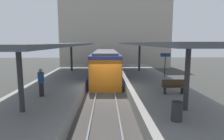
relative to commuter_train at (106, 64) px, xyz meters
name	(u,v)px	position (x,y,z in m)	size (l,w,h in m)	color
ground_plane	(105,100)	(0.00, -7.79, -1.73)	(80.00, 80.00, 0.00)	#383835
platform_left	(53,94)	(-3.80, -7.79, -1.23)	(4.40, 28.00, 1.00)	gray
platform_right	(157,93)	(3.80, -7.79, -1.23)	(4.40, 28.00, 1.00)	gray
track_ballast	(105,99)	(0.00, -7.79, -1.63)	(3.20, 28.00, 0.20)	#423F3D
rail_near_side	(96,96)	(-0.72, -7.79, -1.46)	(0.08, 28.00, 0.14)	slate
rail_far_side	(115,96)	(0.72, -7.79, -1.46)	(0.08, 28.00, 0.14)	slate
commuter_train	(106,64)	(0.00, 0.00, 0.00)	(2.78, 13.05, 3.10)	#38428C
canopy_left	(56,45)	(-3.80, -6.39, 2.26)	(4.18, 21.00, 3.10)	#333335
canopy_right	(154,44)	(3.80, -6.39, 2.32)	(4.18, 21.00, 3.17)	#333335
platform_bench	(173,86)	(4.25, -9.75, -0.26)	(1.40, 0.41, 0.86)	black
platform_sign	(165,60)	(5.45, -4.15, 0.90)	(0.90, 0.08, 2.21)	#262628
litter_bin	(177,111)	(2.91, -13.92, -0.33)	(0.44, 0.44, 0.80)	#2D2D30
passenger_near_bench	(41,82)	(-3.78, -10.12, 0.13)	(0.36, 0.36, 1.65)	#232328
station_building_backdrop	(115,35)	(1.61, 12.21, 3.77)	(18.00, 6.00, 11.00)	#A89E8E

